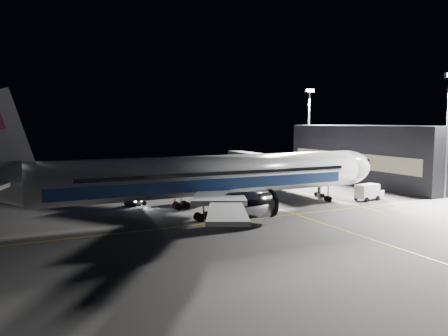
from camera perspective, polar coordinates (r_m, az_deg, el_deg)
name	(u,v)px	position (r m, az deg, el deg)	size (l,w,h in m)	color
ground	(212,213)	(61.82, -1.63, -5.85)	(200.00, 200.00, 0.00)	#4C4C4F
guide_line_main	(272,207)	(66.40, 6.32, -5.05)	(0.25, 80.00, 0.01)	gold
guide_line_cross	(230,221)	(56.51, 0.84, -6.98)	(70.00, 0.25, 0.01)	gold
guide_line_side	(299,192)	(81.15, 9.83, -3.08)	(0.25, 40.00, 0.01)	gold
airliner	(204,177)	(60.55, -2.58, -1.15)	(61.48, 54.22, 16.64)	silver
terminal	(382,154)	(99.03, 19.96, 1.76)	(18.12, 40.00, 12.00)	black
jet_bridge	(276,163)	(87.23, 6.83, 0.62)	(3.60, 34.40, 6.30)	#B2B2B7
floodlight_mast_north	(309,124)	(108.52, 11.03, 5.72)	(2.40, 0.68, 20.70)	#59595E
floodlight_mast_south	(448,124)	(81.11, 27.23, 5.11)	(2.40, 0.67, 20.70)	#59595E
service_truck	(369,192)	(75.17, 18.42, -2.94)	(5.41, 2.83, 2.64)	white
baggage_tug	(135,200)	(68.35, -11.52, -4.07)	(3.21, 2.91, 1.92)	black
safety_cone_a	(207,196)	(73.92, -2.28, -3.65)	(0.41, 0.41, 0.62)	#DD5B09
safety_cone_b	(182,196)	(74.39, -5.51, -3.61)	(0.42, 0.42, 0.63)	#DD5B09
safety_cone_c	(175,199)	(71.37, -6.40, -4.02)	(0.43, 0.43, 0.65)	#DD5B09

